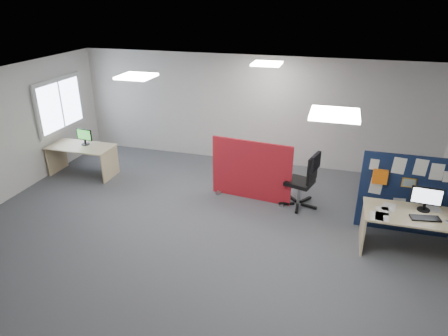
% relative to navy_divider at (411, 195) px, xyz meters
% --- Properties ---
extents(floor, '(9.00, 9.00, 0.00)m').
position_rel_navy_divider_xyz_m(floor, '(-3.46, -0.98, -0.76)').
color(floor, '#52545A').
rests_on(floor, ground).
extents(ceiling, '(9.00, 7.00, 0.02)m').
position_rel_navy_divider_xyz_m(ceiling, '(-3.46, -0.98, 1.94)').
color(ceiling, white).
rests_on(ceiling, wall_back).
extents(wall_back, '(9.00, 0.02, 2.70)m').
position_rel_navy_divider_xyz_m(wall_back, '(-3.46, 2.52, 0.59)').
color(wall_back, silver).
rests_on(wall_back, floor).
extents(wall_front, '(9.00, 0.02, 2.70)m').
position_rel_navy_divider_xyz_m(wall_front, '(-3.46, -4.48, 0.59)').
color(wall_front, silver).
rests_on(wall_front, floor).
extents(window, '(0.06, 1.70, 1.30)m').
position_rel_navy_divider_xyz_m(window, '(-7.89, 1.02, 0.79)').
color(window, white).
rests_on(window, wall_left).
extents(ceiling_lights, '(4.10, 4.10, 0.04)m').
position_rel_navy_divider_xyz_m(ceiling_lights, '(-3.12, -0.31, 1.91)').
color(ceiling_lights, white).
rests_on(ceiling_lights, ceiling).
extents(navy_divider, '(1.81, 0.30, 1.50)m').
position_rel_navy_divider_xyz_m(navy_divider, '(0.00, 0.00, 0.00)').
color(navy_divider, '#101B3B').
rests_on(navy_divider, floor).
extents(main_desk, '(1.87, 0.83, 0.73)m').
position_rel_navy_divider_xyz_m(main_desk, '(0.12, -0.62, -0.19)').
color(main_desk, '#D6B889').
rests_on(main_desk, floor).
extents(monitor_main, '(0.48, 0.20, 0.42)m').
position_rel_navy_divider_xyz_m(monitor_main, '(0.14, -0.49, 0.21)').
color(monitor_main, black).
rests_on(monitor_main, main_desk).
extents(keyboard, '(0.47, 0.25, 0.02)m').
position_rel_navy_divider_xyz_m(keyboard, '(0.12, -0.77, -0.01)').
color(keyboard, black).
rests_on(keyboard, main_desk).
extents(red_divider, '(1.72, 0.30, 1.30)m').
position_rel_navy_divider_xyz_m(red_divider, '(-3.01, 0.48, -0.12)').
color(red_divider, '#AF161E').
rests_on(red_divider, floor).
extents(second_desk, '(1.53, 0.76, 0.73)m').
position_rel_navy_divider_xyz_m(second_desk, '(-7.14, 0.60, -0.21)').
color(second_desk, '#D6B889').
rests_on(second_desk, floor).
extents(monitor_second, '(0.42, 0.19, 0.38)m').
position_rel_navy_divider_xyz_m(monitor_second, '(-7.09, 0.68, 0.19)').
color(monitor_second, black).
rests_on(monitor_second, second_desk).
extents(office_chair, '(0.78, 0.75, 1.18)m').
position_rel_navy_divider_xyz_m(office_chair, '(-1.87, 0.41, -0.09)').
color(office_chair, black).
rests_on(office_chair, floor).
extents(desk_papers, '(1.44, 0.88, 0.00)m').
position_rel_navy_divider_xyz_m(desk_papers, '(-0.20, -0.71, -0.03)').
color(desk_papers, white).
rests_on(desk_papers, main_desk).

